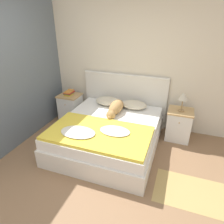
{
  "coord_description": "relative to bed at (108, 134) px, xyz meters",
  "views": [
    {
      "loc": [
        1.14,
        -1.8,
        2.2
      ],
      "look_at": [
        0.03,
        1.27,
        0.6
      ],
      "focal_mm": 32.0,
      "sensor_mm": 36.0,
      "label": 1
    }
  ],
  "objects": [
    {
      "name": "rug",
      "position": [
        1.47,
        -0.65,
        -0.25
      ],
      "size": [
        1.01,
        0.65,
        0.0
      ],
      "color": "tan",
      "rests_on": "ground_plane"
    },
    {
      "name": "book_stack",
      "position": [
        -1.18,
        0.67,
        0.41
      ],
      "size": [
        0.18,
        0.24,
        0.1
      ],
      "color": "gold",
      "rests_on": "nightstand_left"
    },
    {
      "name": "dog",
      "position": [
        0.01,
        0.36,
        0.36
      ],
      "size": [
        0.23,
        0.75,
        0.23
      ],
      "color": "tan",
      "rests_on": "bed"
    },
    {
      "name": "pillow_right",
      "position": [
        0.28,
        0.71,
        0.33
      ],
      "size": [
        0.52,
        0.38,
        0.14
      ],
      "color": "beige",
      "rests_on": "bed"
    },
    {
      "name": "wall_back",
      "position": [
        -0.03,
        1.05,
        1.03
      ],
      "size": [
        9.0,
        0.06,
        2.55
      ],
      "color": "beige",
      "rests_on": "ground_plane"
    },
    {
      "name": "table_lamp",
      "position": [
        1.18,
        0.66,
        0.64
      ],
      "size": [
        0.19,
        0.19,
        0.36
      ],
      "color": "#9E7A4C",
      "rests_on": "nightstand_right"
    },
    {
      "name": "ground_plane",
      "position": [
        -0.03,
        -1.08,
        -0.25
      ],
      "size": [
        16.0,
        16.0,
        0.0
      ],
      "primitive_type": "plane",
      "color": "#896647"
    },
    {
      "name": "wall_side_left",
      "position": [
        -1.61,
        -0.03,
        1.03
      ],
      "size": [
        0.06,
        3.1,
        2.55
      ],
      "color": "slate",
      "rests_on": "ground_plane"
    },
    {
      "name": "quilt",
      "position": [
        -0.01,
        -0.45,
        0.29
      ],
      "size": [
        1.62,
        0.92,
        0.08
      ],
      "color": "yellow",
      "rests_on": "bed"
    },
    {
      "name": "headboard",
      "position": [
        0.0,
        0.98,
        0.33
      ],
      "size": [
        1.8,
        0.06,
        1.11
      ],
      "color": "silver",
      "rests_on": "ground_plane"
    },
    {
      "name": "pillow_left",
      "position": [
        -0.28,
        0.71,
        0.33
      ],
      "size": [
        0.52,
        0.38,
        0.14
      ],
      "color": "beige",
      "rests_on": "bed"
    },
    {
      "name": "bed",
      "position": [
        0.0,
        0.0,
        0.0
      ],
      "size": [
        1.72,
        1.91,
        0.5
      ],
      "color": "silver",
      "rests_on": "ground_plane"
    },
    {
      "name": "nightstand_right",
      "position": [
        1.18,
        0.69,
        0.06
      ],
      "size": [
        0.46,
        0.43,
        0.6
      ],
      "color": "white",
      "rests_on": "ground_plane"
    },
    {
      "name": "nightstand_left",
      "position": [
        -1.18,
        0.69,
        0.06
      ],
      "size": [
        0.46,
        0.43,
        0.6
      ],
      "color": "white",
      "rests_on": "ground_plane"
    }
  ]
}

